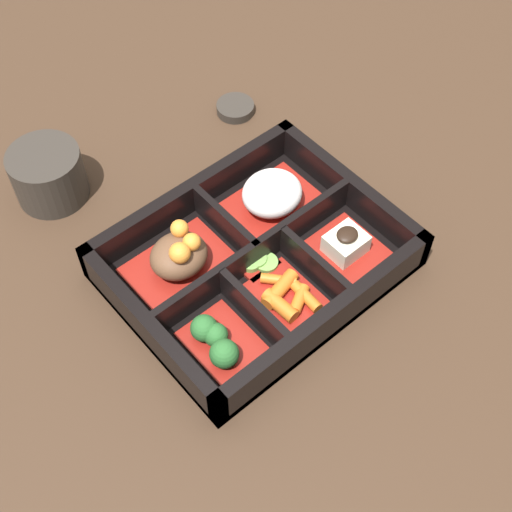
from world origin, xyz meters
TOP-DOWN VIEW (x-y plane):
  - ground_plane at (0.00, 0.00)m, footprint 3.00×3.00m
  - bento_base at (0.00, 0.00)m, footprint 0.29×0.23m
  - bento_rim at (-0.00, -0.00)m, footprint 0.29×0.23m
  - bowl_stew at (-0.06, 0.05)m, footprint 0.11×0.08m
  - bowl_rice at (0.07, 0.05)m, footprint 0.11×0.08m
  - bowl_greens at (-0.10, -0.05)m, footprint 0.06×0.08m
  - bowl_carrots at (-0.01, -0.05)m, footprint 0.06×0.08m
  - bowl_tofu at (0.08, -0.05)m, footprint 0.08×0.08m
  - bowl_pickles at (-0.00, -0.00)m, footprint 0.04×0.04m
  - tea_cup at (-0.11, 0.24)m, footprint 0.08×0.08m
  - sauce_dish at (0.14, 0.21)m, footprint 0.05×0.05m

SIDE VIEW (x-z plane):
  - ground_plane at x=0.00m, z-range 0.00..0.00m
  - bento_base at x=0.00m, z-range 0.00..0.01m
  - sauce_dish at x=0.14m, z-range 0.00..0.01m
  - bowl_pickles at x=0.00m, z-range 0.01..0.02m
  - bowl_carrots at x=-0.01m, z-range 0.01..0.03m
  - bowl_tofu at x=0.08m, z-range 0.00..0.04m
  - bowl_greens at x=-0.10m, z-range 0.01..0.04m
  - bento_rim at x=0.00m, z-range 0.00..0.05m
  - bowl_rice at x=0.07m, z-range 0.01..0.05m
  - bowl_stew at x=-0.06m, z-range 0.00..0.06m
  - tea_cup at x=-0.11m, z-range 0.00..0.06m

